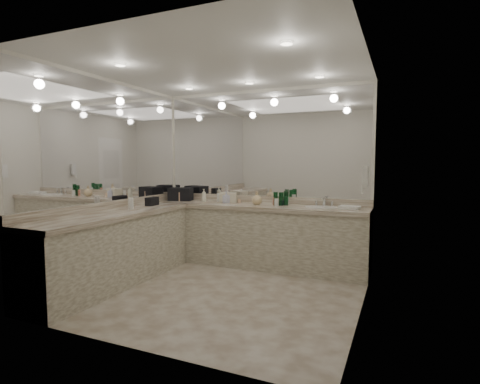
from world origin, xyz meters
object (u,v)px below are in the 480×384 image
at_px(soap_bottle_c, 257,198).
at_px(hand_towel, 350,207).
at_px(sink, 321,208).
at_px(black_toiletry_bag, 181,194).
at_px(soap_bottle_a, 204,195).
at_px(soap_bottle_b, 226,197).
at_px(wall_phone, 366,176).
at_px(cream_cosmetic_case, 228,198).

bearing_deg(soap_bottle_c, hand_towel, 0.43).
bearing_deg(sink, black_toiletry_bag, 179.05).
distance_m(black_toiletry_bag, soap_bottle_c, 1.33).
distance_m(black_toiletry_bag, soap_bottle_a, 0.43).
relative_size(hand_towel, soap_bottle_b, 1.47).
bearing_deg(wall_phone, soap_bottle_b, 166.27).
distance_m(wall_phone, black_toiletry_bag, 2.93).
bearing_deg(hand_towel, wall_phone, -64.86).
xyz_separation_m(sink, soap_bottle_b, (-1.42, -0.00, 0.09)).
height_order(wall_phone, hand_towel, wall_phone).
xyz_separation_m(black_toiletry_bag, hand_towel, (2.62, -0.05, -0.08)).
bearing_deg(wall_phone, soap_bottle_a, 167.68).
height_order(black_toiletry_bag, soap_bottle_c, black_toiletry_bag).
xyz_separation_m(soap_bottle_a, soap_bottle_b, (0.40, -0.03, -0.01)).
distance_m(hand_towel, soap_bottle_b, 1.80).
xyz_separation_m(cream_cosmetic_case, hand_towel, (1.81, -0.10, -0.05)).
bearing_deg(soap_bottle_b, wall_phone, -13.73).
relative_size(wall_phone, soap_bottle_a, 1.21).
bearing_deg(wall_phone, cream_cosmetic_case, 163.85).
distance_m(sink, black_toiletry_bag, 2.25).
bearing_deg(soap_bottle_a, sink, -0.95).
distance_m(wall_phone, hand_towel, 0.69).
xyz_separation_m(hand_towel, soap_bottle_c, (-1.30, -0.01, 0.07)).
bearing_deg(hand_towel, soap_bottle_a, 179.00).
xyz_separation_m(black_toiletry_bag, soap_bottle_a, (0.43, -0.01, -0.00)).
height_order(cream_cosmetic_case, soap_bottle_b, soap_bottle_b).
bearing_deg(soap_bottle_c, soap_bottle_b, 178.44).
bearing_deg(hand_towel, sink, 178.71).
relative_size(sink, hand_towel, 1.72).
xyz_separation_m(hand_towel, soap_bottle_b, (-1.80, 0.00, 0.07)).
relative_size(soap_bottle_a, soap_bottle_c, 1.03).
xyz_separation_m(black_toiletry_bag, soap_bottle_b, (0.83, -0.04, -0.02)).
xyz_separation_m(cream_cosmetic_case, soap_bottle_a, (-0.39, -0.06, 0.03)).
relative_size(cream_cosmetic_case, soap_bottle_c, 1.30).
relative_size(black_toiletry_bag, cream_cosmetic_case, 1.45).
relative_size(sink, soap_bottle_b, 2.52).
bearing_deg(cream_cosmetic_case, soap_bottle_c, -28.84).
bearing_deg(soap_bottle_a, hand_towel, -1.00).
height_order(sink, soap_bottle_c, soap_bottle_c).
relative_size(cream_cosmetic_case, hand_towel, 0.97).
bearing_deg(soap_bottle_b, soap_bottle_a, 175.04).
distance_m(cream_cosmetic_case, soap_bottle_b, 0.10).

